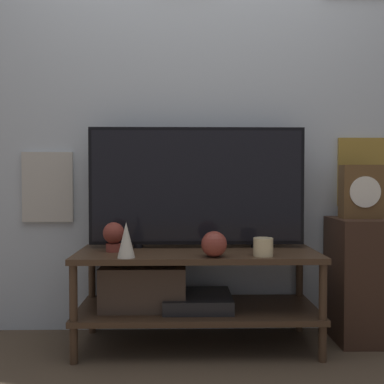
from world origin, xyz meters
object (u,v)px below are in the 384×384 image
(decorative_bust, at_px, (114,235))
(vase_slim_bronze, at_px, (126,240))
(candle_jar, at_px, (263,247))
(television, at_px, (197,186))
(mantel_clock, at_px, (361,192))
(vase_round_glass, at_px, (214,244))

(decorative_bust, bearing_deg, vase_slim_bronze, -64.43)
(candle_jar, bearing_deg, vase_slim_bronze, -177.11)
(television, distance_m, mantel_clock, 0.92)
(mantel_clock, bearing_deg, decorative_bust, -175.72)
(vase_slim_bronze, relative_size, vase_round_glass, 1.37)
(candle_jar, distance_m, mantel_clock, 0.70)
(vase_slim_bronze, distance_m, decorative_bust, 0.21)
(television, distance_m, decorative_bust, 0.53)
(vase_round_glass, distance_m, candle_jar, 0.25)
(vase_round_glass, xyz_separation_m, candle_jar, (0.25, 0.02, -0.02))
(vase_slim_bronze, bearing_deg, mantel_clock, 12.89)
(decorative_bust, bearing_deg, vase_round_glass, -18.90)
(vase_slim_bronze, distance_m, vase_round_glass, 0.43)
(television, bearing_deg, vase_slim_bronze, -139.09)
(television, bearing_deg, vase_round_glass, -75.98)
(vase_round_glass, xyz_separation_m, decorative_bust, (-0.52, 0.18, 0.02))
(candle_jar, bearing_deg, mantel_clock, 23.37)
(candle_jar, bearing_deg, decorative_bust, 168.59)
(vase_slim_bronze, bearing_deg, television, 40.91)
(vase_round_glass, height_order, mantel_clock, mantel_clock)
(vase_slim_bronze, xyz_separation_m, candle_jar, (0.68, 0.03, -0.04))
(vase_slim_bronze, xyz_separation_m, decorative_bust, (-0.09, 0.19, -0.00))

